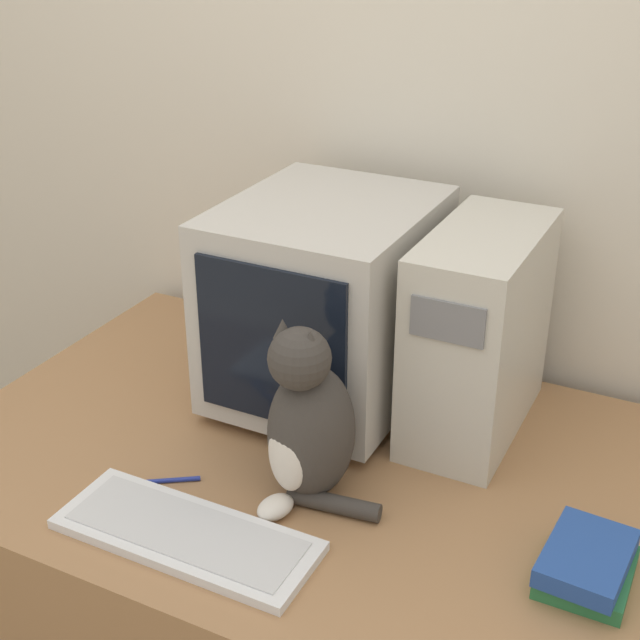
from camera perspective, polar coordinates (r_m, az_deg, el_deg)
name	(u,v)px	position (r m, az deg, el deg)	size (l,w,h in m)	color
wall_back	(419,140)	(2.02, 6.38, 11.36)	(7.00, 0.05, 2.50)	beige
desk	(308,597)	(2.01, -0.75, -17.30)	(1.43, 0.96, 0.76)	#9E7047
crt_monitor	(326,302)	(1.85, 0.41, 1.19)	(0.39, 0.47, 0.43)	#BCB7AD
computer_tower	(478,333)	(1.78, 10.09, -0.82)	(0.19, 0.41, 0.42)	beige
keyboard	(186,534)	(1.58, -8.55, -13.42)	(0.46, 0.17, 0.02)	silver
cat	(308,425)	(1.58, -0.76, -6.73)	(0.24, 0.23, 0.35)	#38332D
book_stack	(587,565)	(1.53, 16.70, -14.76)	(0.14, 0.19, 0.06)	#28703D
pen	(164,481)	(1.71, -9.97, -10.10)	(0.12, 0.08, 0.01)	navy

